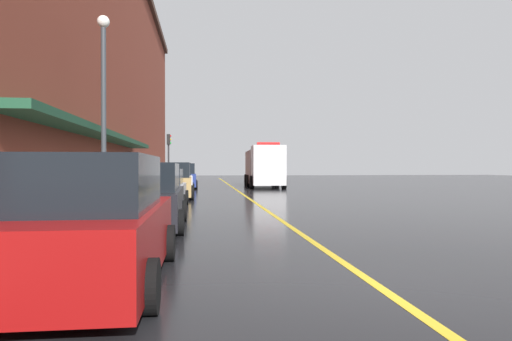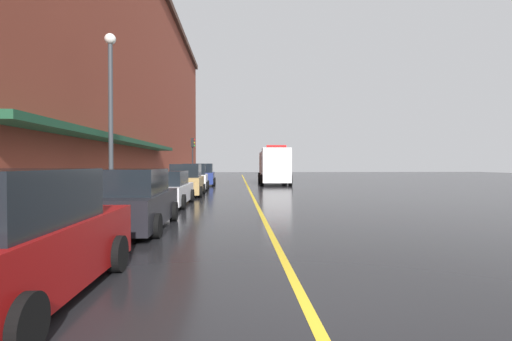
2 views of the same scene
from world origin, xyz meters
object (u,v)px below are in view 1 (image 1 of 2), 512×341
Objects in this scene: parked_car_0 at (93,225)px; parked_car_3 at (174,182)px; parking_meter_0 at (149,178)px; parked_car_1 at (147,198)px; parking_meter_2 at (96,189)px; parked_car_5 at (183,177)px; parking_meter_1 at (146,178)px; box_truck at (264,167)px; parked_car_2 at (163,189)px; street_lamp_left at (104,91)px; parked_car_4 at (178,179)px; traffic_light_near at (169,149)px.

parked_car_3 reaches higher than parked_car_0.
parked_car_1 is at bearing -83.74° from parking_meter_0.
parked_car_5 is at bearing 86.16° from parking_meter_2.
parking_meter_1 is (-1.38, 17.64, 0.21)m from parked_car_0.
parked_car_1 is at bearing -13.41° from box_truck.
box_truck is 6.67× the size of parking_meter_2.
street_lamp_left is at bearing 134.41° from parked_car_2.
parked_car_1 is at bearing -0.35° from parked_car_0.
parking_meter_2 is at bearing 171.45° from parked_car_3.
parked_car_5 is 3.37× the size of parking_meter_0.
parked_car_1 is at bearing 178.69° from parked_car_3.
parked_car_5 is 0.65× the size of street_lamp_left.
parked_car_1 is 3.55× the size of parking_meter_1.
parked_car_1 reaches higher than parking_meter_1.
box_truck is at bearing 66.95° from street_lamp_left.
parking_meter_2 is (-1.39, -16.05, 0.18)m from parked_car_4.
box_truck reaches higher than parked_car_5.
box_truck is 14.81m from parking_meter_1.
parked_car_2 is 3.62× the size of parking_meter_2.
parking_meter_0 is (-7.91, -11.34, -0.60)m from box_truck.
parked_car_5 is 22.13m from parking_meter_2.
parked_car_0 is at bearing 178.61° from parked_car_3.
parked_car_5 is at bearing -1.39° from parked_car_3.
parked_car_3 is 0.98× the size of traffic_light_near.
box_truck is (6.52, 7.82, 0.78)m from parked_car_4.
parked_car_3 is at bearing -8.67° from parking_meter_1.
street_lamp_left reaches higher than parked_car_0.
street_lamp_left is (-1.92, -1.86, 3.65)m from parked_car_2.
parked_car_0 is at bearing 178.04° from parked_car_5.
traffic_light_near is at bearing 3.72° from parked_car_2.
parked_car_0 is 10.95m from street_lamp_left.
parked_car_2 is 16.33m from parked_car_5.
box_truck is at bearing -15.66° from parked_car_1.
street_lamp_left is (-0.60, 3.89, 3.34)m from parking_meter_2.
parking_meter_2 is at bearing -81.22° from street_lamp_left.
parked_car_2 is 3.62× the size of parking_meter_0.
parking_meter_1 is 0.31× the size of traffic_light_near.
parking_meter_0 is at bearing 86.03° from street_lamp_left.
parking_meter_2 is at bearing 12.39° from parked_car_0.
box_truck is 25.15m from parking_meter_2.
parking_meter_2 is (0.00, -12.53, 0.00)m from parking_meter_0.
parking_meter_2 is (-7.91, -23.87, -0.60)m from box_truck.
parked_car_4 is 0.60× the size of street_lamp_left.
parked_car_1 is 1.13× the size of parked_car_4.
parked_car_2 is at bearing 44.18° from street_lamp_left.
parked_car_3 is at bearing -25.35° from box_truck.
parking_meter_1 is 0.19× the size of street_lamp_left.
parking_meter_0 is 0.31× the size of traffic_light_near.
parked_car_4 is 12.82m from street_lamp_left.
parked_car_2 is 5.77m from parking_meter_1.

